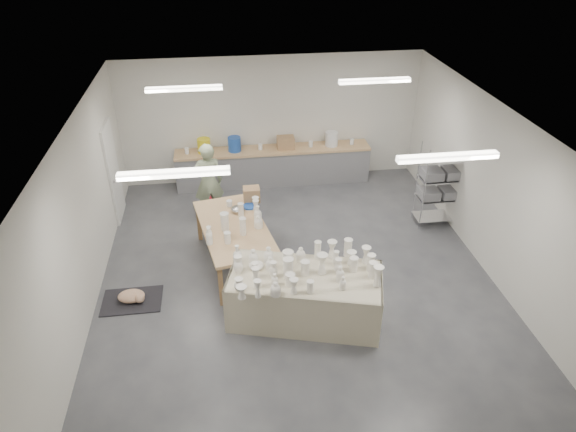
{
  "coord_description": "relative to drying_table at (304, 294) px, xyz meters",
  "views": [
    {
      "loc": [
        -1.17,
        -7.41,
        5.82
      ],
      "look_at": [
        -0.1,
        0.36,
        1.05
      ],
      "focal_mm": 32.0,
      "sensor_mm": 36.0,
      "label": 1
    }
  ],
  "objects": [
    {
      "name": "drying_table",
      "position": [
        0.0,
        0.0,
        0.0
      ],
      "size": [
        2.62,
        1.77,
        1.22
      ],
      "rotation": [
        0.0,
        0.0,
        -0.27
      ],
      "color": "olive",
      "rests_on": "ground"
    },
    {
      "name": "room",
      "position": [
        -0.07,
        1.2,
        1.59
      ],
      "size": [
        8.0,
        8.02,
        3.0
      ],
      "color": "#424449",
      "rests_on": "ground"
    },
    {
      "name": "potter",
      "position": [
        -1.49,
        3.35,
        0.4
      ],
      "size": [
        0.7,
        0.53,
        1.73
      ],
      "primitive_type": "imported",
      "rotation": [
        0.0,
        0.0,
        3.34
      ],
      "color": "#93A37E",
      "rests_on": "ground"
    },
    {
      "name": "rug",
      "position": [
        -2.86,
        0.76,
        -0.45
      ],
      "size": [
        1.0,
        0.7,
        0.02
      ],
      "primitive_type": "cube",
      "color": "black",
      "rests_on": "ground"
    },
    {
      "name": "back_counter",
      "position": [
        0.03,
        4.79,
        0.02
      ],
      "size": [
        4.6,
        0.6,
        1.24
      ],
      "color": "tan",
      "rests_on": "ground"
    },
    {
      "name": "red_stool",
      "position": [
        -1.49,
        3.62,
        -0.19
      ],
      "size": [
        0.4,
        0.4,
        0.31
      ],
      "rotation": [
        0.0,
        0.0,
        -0.26
      ],
      "color": "#B61A2A",
      "rests_on": "ground"
    },
    {
      "name": "wire_shelf",
      "position": [
        3.24,
        2.51,
        0.45
      ],
      "size": [
        0.88,
        0.48,
        1.8
      ],
      "color": "silver",
      "rests_on": "ground"
    },
    {
      "name": "cat",
      "position": [
        -2.84,
        0.75,
        -0.35
      ],
      "size": [
        0.52,
        0.42,
        0.19
      ],
      "rotation": [
        0.0,
        0.0,
        0.27
      ],
      "color": "white",
      "rests_on": "rug"
    },
    {
      "name": "work_table",
      "position": [
        -0.97,
        1.69,
        0.37
      ],
      "size": [
        1.51,
        2.41,
        1.18
      ],
      "rotation": [
        0.0,
        0.0,
        0.18
      ],
      "color": "tan",
      "rests_on": "ground"
    }
  ]
}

